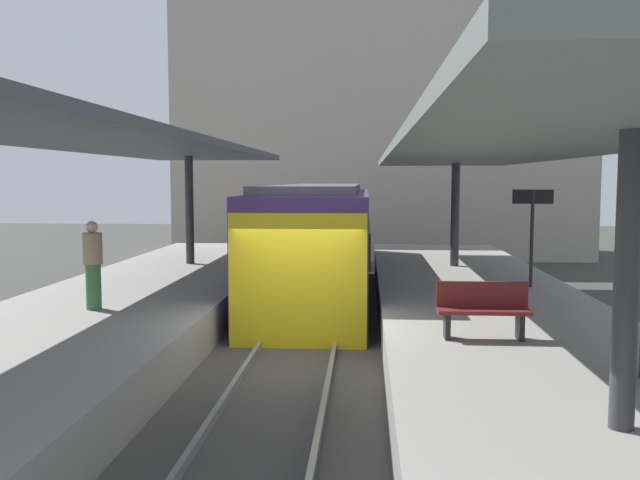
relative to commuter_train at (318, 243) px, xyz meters
name	(u,v)px	position (x,y,z in m)	size (l,w,h in m)	color
ground_plane	(291,376)	(0.00, -6.50, -1.73)	(80.00, 80.00, 0.00)	#383835
platform_left	(79,344)	(-3.80, -6.50, -1.23)	(4.40, 28.00, 1.00)	gray
platform_right	(512,352)	(3.80, -6.50, -1.23)	(4.40, 28.00, 1.00)	gray
track_ballast	(291,370)	(0.00, -6.50, -1.63)	(3.20, 28.00, 0.20)	#423F3D
rail_near_side	(250,360)	(-0.72, -6.50, -1.46)	(0.08, 28.00, 0.14)	slate
rail_far_side	(332,362)	(0.72, -6.50, -1.46)	(0.08, 28.00, 0.14)	slate
commuter_train	(318,243)	(0.00, 0.00, 0.00)	(2.78, 10.73, 3.10)	#472D6B
canopy_left	(104,143)	(-3.80, -5.10, 2.42)	(4.18, 21.00, 3.27)	#333335
canopy_right	(501,152)	(3.80, -5.10, 2.22)	(4.18, 21.00, 3.06)	#333335
platform_bench	(483,308)	(3.09, -7.64, -0.26)	(1.40, 0.41, 0.86)	black
platform_sign	(532,216)	(5.03, -2.54, 0.90)	(0.90, 0.08, 2.21)	#262628
passenger_near_bench	(93,264)	(-3.80, -5.79, 0.13)	(0.36, 0.36, 1.66)	#386B3D
station_building_backdrop	(380,135)	(1.92, 13.50, 3.77)	(18.00, 6.00, 11.00)	#A89E8E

